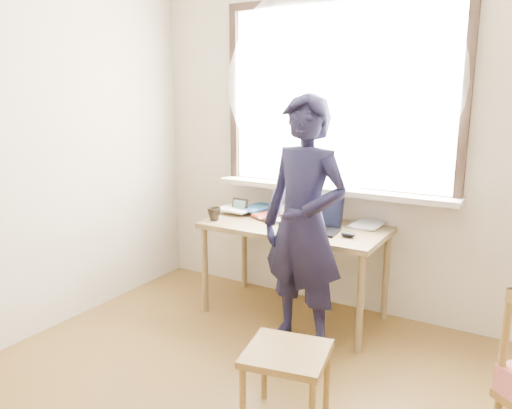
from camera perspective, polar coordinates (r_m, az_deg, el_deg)
The scene contains 12 objects.
room_shell at distance 2.09m, azimuth -4.54°, elevation 12.71°, with size 3.52×4.02×2.61m.
desk at distance 3.63m, azimuth 4.42°, elevation -3.45°, with size 1.31×0.65×0.70m.
laptop at distance 3.50m, azimuth 6.92°, elevation -1.98°, with size 0.36×0.30×0.23m.
mug_white at distance 3.78m, azimuth 3.69°, elevation -0.86°, with size 0.13×0.13×0.10m, color white.
mug_dark at distance 3.74m, azimuth -4.80°, elevation -1.09°, with size 0.10×0.10×0.10m, color black.
mouse at distance 3.35m, azimuth 10.48°, elevation -3.38°, with size 0.10×0.07×0.04m, color black.
desk_clutter at distance 3.90m, azimuth 1.55°, elevation -0.85°, with size 0.87×0.55×0.06m.
book_a at distance 3.99m, azimuth 0.30°, elevation -0.69°, with size 0.18×0.24×0.02m, color white.
book_b at distance 3.69m, azimuth 11.19°, elevation -2.08°, with size 0.19×0.27×0.02m, color white.
picture_frame at distance 3.94m, azimuth -1.85°, elevation -0.23°, with size 0.14×0.02×0.11m.
work_chair at distance 2.57m, azimuth 3.51°, elevation -17.52°, with size 0.46×0.44×0.40m.
person at distance 3.16m, azimuth 5.50°, elevation -2.37°, with size 0.60×0.39×1.63m, color black.
Camera 1 is at (1.18, -1.51, 1.63)m, focal length 35.00 mm.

